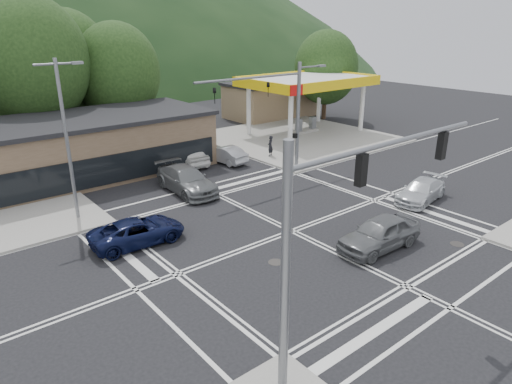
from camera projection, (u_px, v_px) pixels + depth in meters
ground at (292, 231)px, 24.90m from camera, size 120.00×120.00×0.00m
sidewalk_ne at (298, 138)px, 44.64m from camera, size 16.00×16.00×0.15m
gas_station_canopy at (307, 83)px, 44.79m from camera, size 12.32×8.34×5.75m
convenience_store at (270, 101)px, 54.21m from camera, size 10.00×6.00×3.80m
commercial_row at (42, 155)px, 31.80m from camera, size 24.00×8.00×4.00m
tree_n_b at (31, 61)px, 36.04m from camera, size 9.00×9.00×12.98m
tree_n_c at (117, 72)px, 40.63m from camera, size 7.60×7.60×10.87m
tree_n_e at (67, 64)px, 41.53m from camera, size 8.40×8.40×11.98m
tree_ne at (326, 68)px, 51.57m from camera, size 7.20×7.20×9.99m
streetlight_nw at (67, 134)px, 24.67m from camera, size 2.50×0.25×9.00m
signal_mast_ne at (286, 104)px, 33.18m from camera, size 11.65×0.30×8.00m
signal_mast_sw at (331, 226)px, 13.37m from camera, size 9.14×0.28×8.00m
car_blue_west at (138, 231)px, 23.32m from camera, size 4.94×2.46×1.35m
car_grey_center at (380, 233)px, 22.77m from camera, size 4.87×2.11×1.64m
car_silver_east at (421, 191)px, 28.92m from camera, size 4.84×2.60×1.33m
car_queue_a at (225, 154)px, 36.78m from camera, size 1.90×4.31×1.38m
car_queue_b at (187, 154)px, 36.34m from camera, size 2.37×5.07×1.68m
car_northbound at (186, 180)px, 30.42m from camera, size 2.56×5.79×1.65m
pedestrian at (270, 146)px, 37.99m from camera, size 0.74×0.64×1.71m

